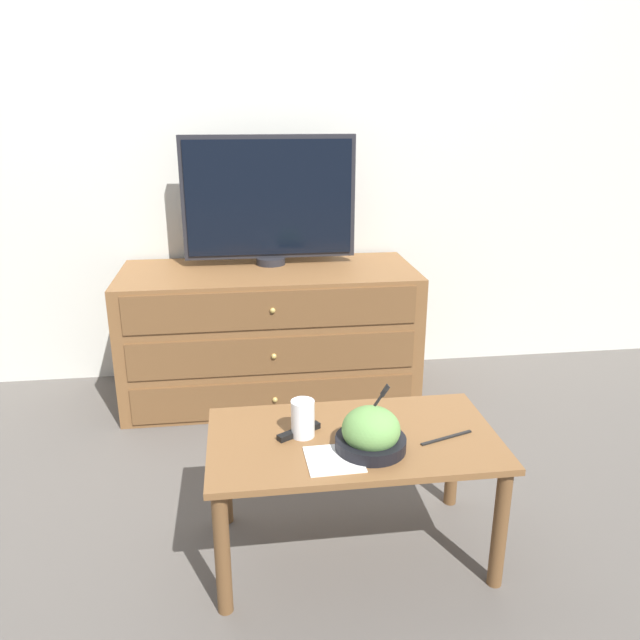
{
  "coord_description": "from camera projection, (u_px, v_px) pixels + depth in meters",
  "views": [
    {
      "loc": [
        -0.01,
        -3.13,
        1.35
      ],
      "look_at": [
        0.24,
        -1.24,
        0.69
      ],
      "focal_mm": 35.0,
      "sensor_mm": 36.0,
      "label": 1
    }
  ],
  "objects": [
    {
      "name": "knife",
      "position": [
        446.0,
        438.0,
        1.86
      ],
      "size": [
        0.17,
        0.07,
        0.01
      ],
      "color": "black",
      "rests_on": "coffee_table"
    },
    {
      "name": "dresser",
      "position": [
        270.0,
        334.0,
        2.99
      ],
      "size": [
        1.37,
        0.59,
        0.63
      ],
      "color": "brown",
      "rests_on": "ground_plane"
    },
    {
      "name": "ground_plane",
      "position": [
        246.0,
        369.0,
        3.38
      ],
      "size": [
        12.0,
        12.0,
        0.0
      ],
      "primitive_type": "plane",
      "color": "#56514C"
    },
    {
      "name": "napkin",
      "position": [
        334.0,
        459.0,
        1.75
      ],
      "size": [
        0.16,
        0.16,
        0.0
      ],
      "color": "white",
      "rests_on": "coffee_table"
    },
    {
      "name": "wall_back",
      "position": [
        235.0,
        117.0,
        2.97
      ],
      "size": [
        12.0,
        0.05,
        2.6
      ],
      "color": "silver",
      "rests_on": "ground_plane"
    },
    {
      "name": "coffee_table",
      "position": [
        353.0,
        455.0,
        1.89
      ],
      "size": [
        0.87,
        0.48,
        0.41
      ],
      "color": "brown",
      "rests_on": "ground_plane"
    },
    {
      "name": "tv",
      "position": [
        269.0,
        199.0,
        2.89
      ],
      "size": [
        0.8,
        0.14,
        0.6
      ],
      "color": "#232328",
      "rests_on": "dresser"
    },
    {
      "name": "takeout_bowl",
      "position": [
        371.0,
        433.0,
        1.78
      ],
      "size": [
        0.21,
        0.21,
        0.19
      ],
      "color": "black",
      "rests_on": "coffee_table"
    },
    {
      "name": "drink_cup",
      "position": [
        303.0,
        421.0,
        1.86
      ],
      "size": [
        0.07,
        0.07,
        0.11
      ],
      "color": "beige",
      "rests_on": "coffee_table"
    },
    {
      "name": "remote_control",
      "position": [
        299.0,
        432.0,
        1.88
      ],
      "size": [
        0.14,
        0.1,
        0.02
      ],
      "color": "black",
      "rests_on": "coffee_table"
    }
  ]
}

